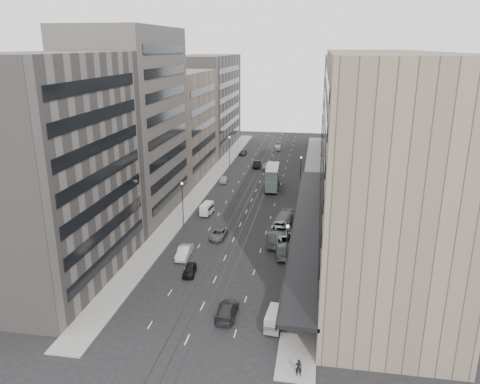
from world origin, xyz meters
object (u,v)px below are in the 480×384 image
Objects in this scene: double_decker at (272,177)px; sedan_1 at (184,252)px; bus_near at (284,239)px; bus_far at (283,228)px; panel_van at (207,209)px; sedan_2 at (219,234)px; vw_microbus at (274,319)px; sedan_0 at (190,270)px; pedestrian at (299,368)px.

double_decker is 38.82m from sedan_1.
bus_near is at bearing 19.20° from sedan_1.
double_decker reaches higher than bus_far.
sedan_2 is at bearing -60.50° from panel_van.
panel_van is (-16.27, 35.01, 0.09)m from vw_microbus.
bus_far reaches higher than panel_van.
pedestrian is at bearing -55.12° from sedan_0.
vw_microbus is 27.19m from sedan_2.
sedan_2 is (-10.54, -1.81, -1.01)m from bus_far.
bus_far reaches higher than vw_microbus.
sedan_0 is (-11.79, -15.27, -1.02)m from bus_far.
bus_near is at bearing -83.56° from double_decker.
double_decker is 2.38× the size of sedan_0.
double_decker reaches higher than bus_near.
pedestrian is (16.14, -18.87, 0.38)m from sedan_0.
sedan_0 is at bearing 33.97° from bus_near.
vw_microbus reaches higher than sedan_2.
bus_near is 0.92× the size of bus_far.
bus_near is at bearing 97.05° from vw_microbus.
double_decker is 1.88× the size of sedan_1.
double_decker is 62.35m from pedestrian.
sedan_0 is (-7.19, -42.81, -2.11)m from double_decker.
bus_far reaches higher than sedan_2.
panel_van is at bearing -121.70° from double_decker.
panel_van reaches higher than sedan_1.
double_decker reaches higher than pedestrian.
sedan_2 is at bearing 120.86° from vw_microbus.
bus_far is 3.04× the size of sedan_0.
panel_van is 11.45m from sedan_2.
bus_near is at bearing 103.20° from bus_far.
bus_far is at bearing 97.89° from vw_microbus.
pedestrian is at bearing -59.38° from panel_van.
pedestrian is (4.35, -34.14, -0.64)m from bus_far.
sedan_2 is at bearing -63.74° from pedestrian.
panel_van is 0.75× the size of sedan_1.
sedan_2 is (4.51, -10.50, -0.58)m from panel_van.
sedan_2 is (-11.06, 2.46, -0.87)m from bus_near.
panel_van is at bearing -23.76° from bus_far.
panel_van is (-10.45, -18.86, -1.52)m from double_decker.
bus_near is at bearing 36.09° from sedan_0.
bus_far is 6.70× the size of pedestrian.
panel_van is (-15.57, 12.96, -0.30)m from bus_near.
pedestrian is at bearing -54.80° from sedan_1.
panel_van is at bearing -47.56° from bus_near.
sedan_1 is 8.97m from sedan_2.
sedan_2 is (-11.76, 24.51, -0.49)m from vw_microbus.
bus_far is 2.42× the size of sedan_2.
pedestrian is at bearing -61.96° from sedan_2.
vw_microbus is at bearing -58.83° from panel_van.
sedan_1 is at bearing -80.91° from panel_van.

